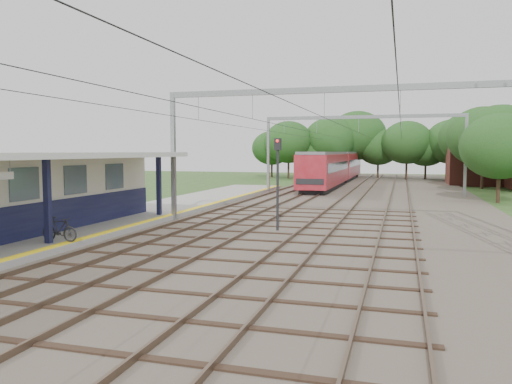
% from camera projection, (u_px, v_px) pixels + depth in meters
% --- Properties ---
extents(ground, '(160.00, 160.00, 0.00)m').
position_uv_depth(ground, '(88.00, 316.00, 11.60)').
color(ground, '#2D4C1E').
rests_on(ground, ground).
extents(ballast_bed, '(18.00, 90.00, 0.10)m').
position_uv_depth(ballast_bed, '(362.00, 200.00, 39.17)').
color(ballast_bed, '#473D33').
rests_on(ballast_bed, ground).
extents(platform, '(5.00, 52.00, 0.35)m').
position_uv_depth(platform, '(124.00, 219.00, 27.09)').
color(platform, gray).
rests_on(platform, ground).
extents(yellow_stripe, '(0.45, 52.00, 0.01)m').
position_uv_depth(yellow_stripe, '(162.00, 217.00, 26.44)').
color(yellow_stripe, yellow).
rests_on(yellow_stripe, platform).
extents(station_building, '(3.41, 18.00, 3.40)m').
position_uv_depth(station_building, '(3.00, 195.00, 20.63)').
color(station_building, beige).
rests_on(station_building, platform).
extents(canopy, '(6.40, 20.00, 3.44)m').
position_uv_depth(canopy, '(5.00, 156.00, 19.23)').
color(canopy, '#12153B').
rests_on(canopy, platform).
extents(rail_tracks, '(11.80, 88.00, 0.15)m').
position_uv_depth(rail_tracks, '(330.00, 197.00, 39.86)').
color(rail_tracks, brown).
rests_on(rail_tracks, ballast_bed).
extents(catenary_system, '(17.22, 88.00, 7.00)m').
position_uv_depth(catenary_system, '(349.00, 127.00, 34.39)').
color(catenary_system, gray).
rests_on(catenary_system, ground).
extents(tree_band, '(31.72, 30.88, 8.82)m').
position_uv_depth(tree_band, '(378.00, 143.00, 64.76)').
color(tree_band, '#382619').
rests_on(tree_band, ground).
extents(house_far, '(8.00, 6.12, 8.66)m').
position_uv_depth(house_far, '(485.00, 157.00, 56.59)').
color(house_far, brown).
rests_on(house_far, ground).
extents(bicycle, '(1.63, 0.53, 0.97)m').
position_uv_depth(bicycle, '(59.00, 229.00, 19.22)').
color(bicycle, black).
rests_on(bicycle, platform).
extents(train, '(2.83, 35.18, 3.72)m').
position_uv_depth(train, '(336.00, 167.00, 58.77)').
color(train, black).
rests_on(train, ballast_bed).
extents(signal_post, '(0.33, 0.29, 4.44)m').
position_uv_depth(signal_post, '(278.00, 173.00, 23.37)').
color(signal_post, black).
rests_on(signal_post, ground).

